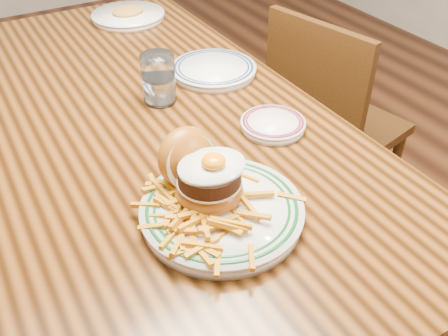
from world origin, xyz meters
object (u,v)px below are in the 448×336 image
table (142,145)px  chair_right (328,122)px  main_plate (216,197)px  side_plate (273,124)px

table → chair_right: bearing=7.1°
main_plate → side_plate: main_plate is taller
chair_right → side_plate: chair_right is taller
table → main_plate: main_plate is taller
table → chair_right: size_ratio=1.90×
table → side_plate: (0.25, -0.22, 0.10)m
chair_right → main_plate: 0.94m
chair_right → table: bearing=-5.3°
table → chair_right: 0.76m
side_plate → main_plate: bearing=-132.3°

